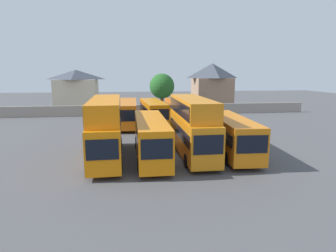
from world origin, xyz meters
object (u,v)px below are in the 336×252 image
object	(u,v)px
bus_1	(106,126)
bus_2	(151,136)
house_terrace_left	(77,90)
bus_5	(127,112)
bus_4	(231,133)
bus_7	(181,111)
bus_3	(192,124)
house_terrace_centre	(212,85)
bus_6	(153,111)
tree_left_of_lot	(162,86)

from	to	relation	value
bus_1	bus_2	bearing A→B (deg)	85.21
house_terrace_left	bus_5	bearing A→B (deg)	-62.56
bus_4	house_terrace_left	distance (m)	39.47
house_terrace_left	bus_2	bearing A→B (deg)	-71.04
bus_2	bus_7	xyz separation A→B (m)	(5.46, 15.86, -0.03)
bus_3	house_terrace_centre	xyz separation A→B (m)	(11.65, 33.86, 1.81)
bus_4	bus_6	bearing A→B (deg)	-156.68
bus_4	bus_7	size ratio (longest dim) A/B	1.01
bus_2	house_terrace_centre	bearing A→B (deg)	155.99
bus_4	bus_7	bearing A→B (deg)	-170.48
bus_3	tree_left_of_lot	world-z (taller)	tree_left_of_lot
bus_6	house_terrace_left	xyz separation A→B (m)	(-13.50, 19.06, 2.06)
bus_2	bus_4	xyz separation A→B (m)	(7.19, 0.38, -0.06)
bus_7	house_terrace_left	distance (m)	25.84
bus_3	bus_1	bearing A→B (deg)	-89.26
bus_5	house_terrace_centre	world-z (taller)	house_terrace_centre
tree_left_of_lot	bus_5	bearing A→B (deg)	-117.25
bus_1	house_terrace_centre	world-z (taller)	house_terrace_centre
bus_2	house_terrace_left	size ratio (longest dim) A/B	1.36
bus_3	bus_6	size ratio (longest dim) A/B	0.95
house_terrace_centre	bus_7	bearing A→B (deg)	-118.29
house_terrace_centre	tree_left_of_lot	distance (m)	12.72
bus_1	bus_5	size ratio (longest dim) A/B	0.91
bus_4	house_terrace_centre	xyz separation A→B (m)	(8.11, 33.77, 2.77)
bus_5	house_terrace_left	distance (m)	21.52
bus_7	tree_left_of_lot	bearing A→B (deg)	-178.18
bus_6	house_terrace_centre	xyz separation A→B (m)	(13.76, 18.39, 2.74)
bus_4	bus_3	bearing A→B (deg)	-85.38
bus_3	bus_5	bearing A→B (deg)	-159.61
bus_1	bus_3	xyz separation A→B (m)	(7.37, 0.08, -0.01)
bus_2	house_terrace_left	world-z (taller)	house_terrace_left
house_terrace_centre	tree_left_of_lot	size ratio (longest dim) A/B	1.28
bus_5	bus_6	xyz separation A→B (m)	(3.63, -0.05, -0.02)
bus_2	bus_5	bearing A→B (deg)	-172.35
bus_1	bus_3	world-z (taller)	bus_1
house_terrace_centre	tree_left_of_lot	world-z (taller)	house_terrace_centre
bus_7	house_terrace_left	size ratio (longest dim) A/B	1.30
bus_3	bus_4	world-z (taller)	bus_3
bus_5	tree_left_of_lot	world-z (taller)	tree_left_of_lot
bus_5	house_terrace_left	world-z (taller)	house_terrace_left
tree_left_of_lot	house_terrace_left	bearing A→B (deg)	157.04
bus_5	house_terrace_left	size ratio (longest dim) A/B	1.45
bus_4	house_terrace_centre	bearing A→B (deg)	169.64
bus_3	bus_7	xyz separation A→B (m)	(1.81, 15.57, -0.93)
bus_2	house_terrace_left	xyz separation A→B (m)	(-11.96, 34.83, 2.02)
bus_6	house_terrace_left	bearing A→B (deg)	-148.75
bus_3	bus_5	distance (m)	16.57
bus_6	house_terrace_centre	distance (m)	23.13
bus_6	bus_7	size ratio (longest dim) A/B	1.03
bus_7	bus_2	bearing A→B (deg)	-23.21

